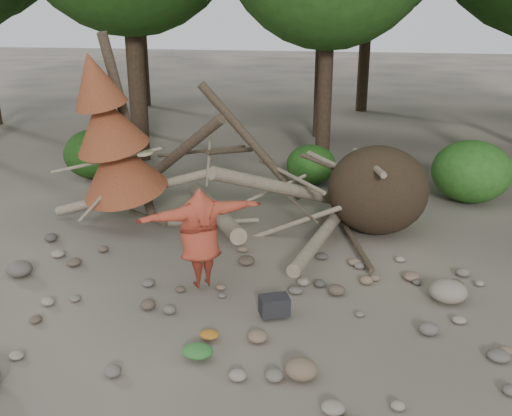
# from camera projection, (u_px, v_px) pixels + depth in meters

# --- Properties ---
(ground) EXTENTS (120.00, 120.00, 0.00)m
(ground) POSITION_uv_depth(u_px,v_px,m) (214.00, 317.00, 9.32)
(ground) COLOR #514C44
(ground) RESTS_ON ground
(deadfall_pile) EXTENTS (8.55, 5.24, 3.30)m
(deadfall_pile) POSITION_uv_depth(u_px,v_px,m) (351.00, 191.00, 12.56)
(deadfall_pile) COLOR #332619
(deadfall_pile) RESTS_ON ground
(dead_conifer) EXTENTS (2.06, 2.16, 4.35)m
(dead_conifer) POSITION_uv_depth(u_px,v_px,m) (112.00, 138.00, 12.29)
(dead_conifer) COLOR #4C3F30
(dead_conifer) RESTS_ON ground
(bush_left) EXTENTS (1.80, 1.80, 1.44)m
(bush_left) POSITION_uv_depth(u_px,v_px,m) (95.00, 154.00, 16.72)
(bush_left) COLOR #1C4512
(bush_left) RESTS_ON ground
(bush_mid) EXTENTS (1.40, 1.40, 1.12)m
(bush_mid) POSITION_uv_depth(u_px,v_px,m) (311.00, 164.00, 16.21)
(bush_mid) COLOR #255719
(bush_mid) RESTS_ON ground
(bush_right) EXTENTS (2.00, 2.00, 1.60)m
(bush_right) POSITION_uv_depth(u_px,v_px,m) (471.00, 171.00, 14.64)
(bush_right) COLOR #2E6720
(bush_right) RESTS_ON ground
(frisbee_thrower) EXTENTS (2.18, 1.78, 2.43)m
(frisbee_thrower) POSITION_uv_depth(u_px,v_px,m) (200.00, 237.00, 9.94)
(frisbee_thrower) COLOR #A03724
(frisbee_thrower) RESTS_ON ground
(backpack) EXTENTS (0.56, 0.47, 0.31)m
(backpack) POSITION_uv_depth(u_px,v_px,m) (274.00, 309.00, 9.26)
(backpack) COLOR black
(backpack) RESTS_ON ground
(cloth_green) EXTENTS (0.46, 0.38, 0.17)m
(cloth_green) POSITION_uv_depth(u_px,v_px,m) (198.00, 354.00, 8.17)
(cloth_green) COLOR #2E6A2A
(cloth_green) RESTS_ON ground
(cloth_orange) EXTENTS (0.30, 0.25, 0.11)m
(cloth_orange) POSITION_uv_depth(u_px,v_px,m) (210.00, 337.00, 8.64)
(cloth_orange) COLOR #A2601B
(cloth_orange) RESTS_ON ground
(boulder_front_right) EXTENTS (0.46, 0.42, 0.28)m
(boulder_front_right) POSITION_uv_depth(u_px,v_px,m) (301.00, 369.00, 7.74)
(boulder_front_right) COLOR brown
(boulder_front_right) RESTS_ON ground
(boulder_mid_right) EXTENTS (0.65, 0.59, 0.39)m
(boulder_mid_right) POSITION_uv_depth(u_px,v_px,m) (448.00, 291.00, 9.74)
(boulder_mid_right) COLOR gray
(boulder_mid_right) RESTS_ON ground
(boulder_mid_left) EXTENTS (0.50, 0.45, 0.30)m
(boulder_mid_left) POSITION_uv_depth(u_px,v_px,m) (19.00, 269.00, 10.69)
(boulder_mid_left) COLOR #58504A
(boulder_mid_left) RESTS_ON ground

